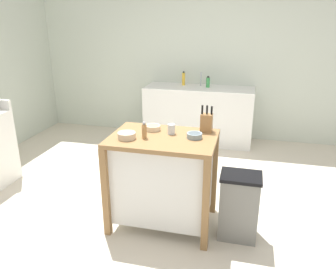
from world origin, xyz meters
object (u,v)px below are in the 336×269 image
at_px(bowl_stoneware_deep, 194,135).
at_px(trash_bin, 239,206).
at_px(kitchen_island, 163,176).
at_px(knife_block, 206,122).
at_px(pepper_grinder, 144,130).
at_px(bowl_ceramic_wide, 153,128).
at_px(sink_faucet, 201,79).
at_px(bottle_hand_soap, 184,79).
at_px(bottle_dish_soap, 208,82).
at_px(bowl_ceramic_small, 127,135).
at_px(drinking_cup, 171,129).

distance_m(bowl_stoneware_deep, trash_bin, 0.76).
relative_size(kitchen_island, trash_bin, 1.54).
xyz_separation_m(knife_block, pepper_grinder, (-0.51, -0.32, -0.02)).
bearing_deg(pepper_grinder, bowl_ceramic_wide, 87.08).
bearing_deg(sink_faucet, bowl_ceramic_wide, -92.52).
xyz_separation_m(sink_faucet, bottle_hand_soap, (-0.28, -0.02, -0.01)).
bearing_deg(kitchen_island, bottle_dish_soap, 87.75).
relative_size(bowl_ceramic_small, bowl_ceramic_wide, 1.11).
relative_size(pepper_grinder, bottle_hand_soap, 0.69).
height_order(bowl_stoneware_deep, drinking_cup, drinking_cup).
xyz_separation_m(sink_faucet, bottle_dish_soap, (0.13, -0.10, -0.03)).
bearing_deg(bowl_stoneware_deep, sink_faucet, 97.32).
relative_size(bowl_stoneware_deep, sink_faucet, 0.63).
relative_size(bowl_ceramic_wide, sink_faucet, 0.66).
height_order(drinking_cup, pepper_grinder, pepper_grinder).
relative_size(kitchen_island, pepper_grinder, 6.25).
relative_size(kitchen_island, bottle_dish_soap, 5.48).
bearing_deg(bottle_dish_soap, kitchen_island, -92.25).
bearing_deg(drinking_cup, bottle_dish_soap, 89.12).
xyz_separation_m(bowl_ceramic_small, bowl_ceramic_wide, (0.16, 0.28, -0.00)).
relative_size(bowl_ceramic_small, pepper_grinder, 1.04).
distance_m(bowl_ceramic_small, bottle_hand_soap, 2.62).
bearing_deg(sink_faucet, bottle_dish_soap, -38.42).
bearing_deg(kitchen_island, bowl_ceramic_wide, 132.30).
xyz_separation_m(bowl_stoneware_deep, bowl_ceramic_wide, (-0.42, 0.12, 0.00)).
distance_m(trash_bin, bottle_hand_soap, 2.83).
xyz_separation_m(pepper_grinder, bottle_hand_soap, (-0.16, 2.57, 0.01)).
bearing_deg(kitchen_island, sink_faucet, 90.75).
bearing_deg(trash_bin, sink_faucet, 106.44).
distance_m(kitchen_island, bowl_ceramic_small, 0.54).
relative_size(sink_faucet, bottle_hand_soap, 0.99).
bearing_deg(drinking_cup, bowl_ceramic_small, -148.34).
bearing_deg(pepper_grinder, bottle_dish_soap, 84.42).
bearing_deg(trash_bin, kitchen_island, 176.18).
height_order(pepper_grinder, bottle_dish_soap, bottle_dish_soap).
relative_size(kitchen_island, bowl_ceramic_small, 6.01).
xyz_separation_m(bowl_stoneware_deep, drinking_cup, (-0.23, 0.06, 0.02)).
bearing_deg(bowl_stoneware_deep, drinking_cup, 165.15).
bearing_deg(trash_bin, bowl_ceramic_small, -175.43).
height_order(bowl_ceramic_wide, pepper_grinder, pepper_grinder).
bearing_deg(bowl_ceramic_small, pepper_grinder, 19.16).
height_order(bottle_dish_soap, bottle_hand_soap, bottle_hand_soap).
bearing_deg(bottle_hand_soap, drinking_cup, -81.24).
bearing_deg(bottle_hand_soap, bowl_ceramic_small, -89.71).
bearing_deg(trash_bin, bowl_ceramic_wide, 166.99).
bearing_deg(bowl_ceramic_wide, bowl_ceramic_small, -119.84).
height_order(bowl_ceramic_small, trash_bin, bowl_ceramic_small).
height_order(trash_bin, sink_faucet, sink_faucet).
distance_m(kitchen_island, pepper_grinder, 0.50).
height_order(drinking_cup, trash_bin, drinking_cup).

